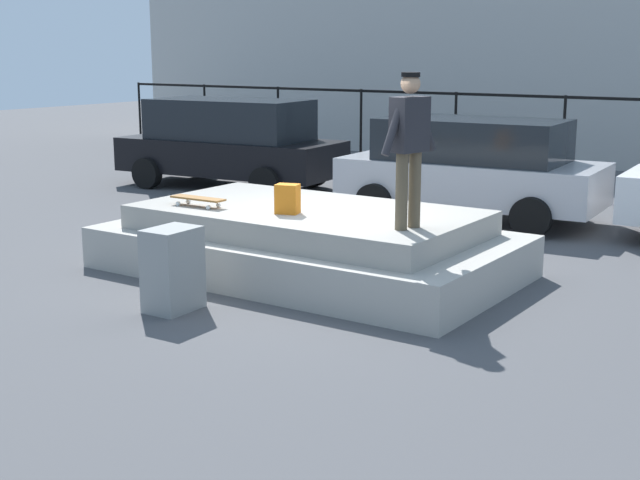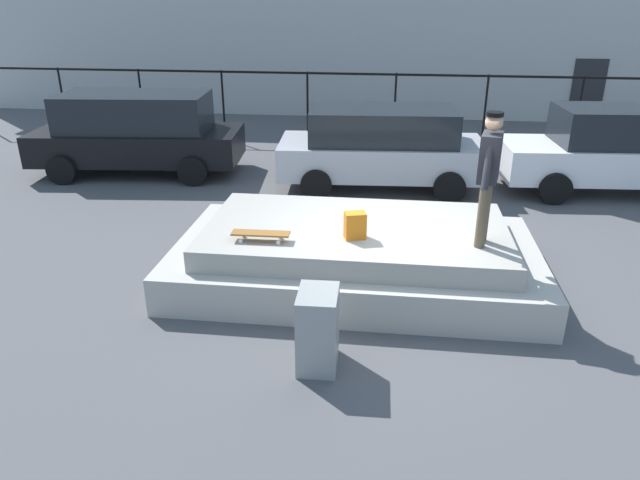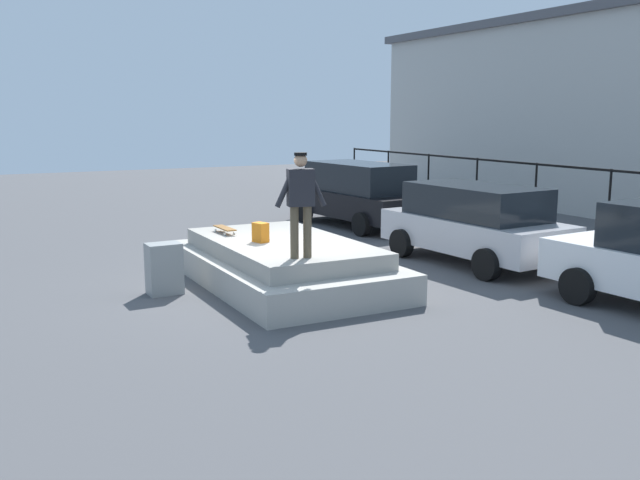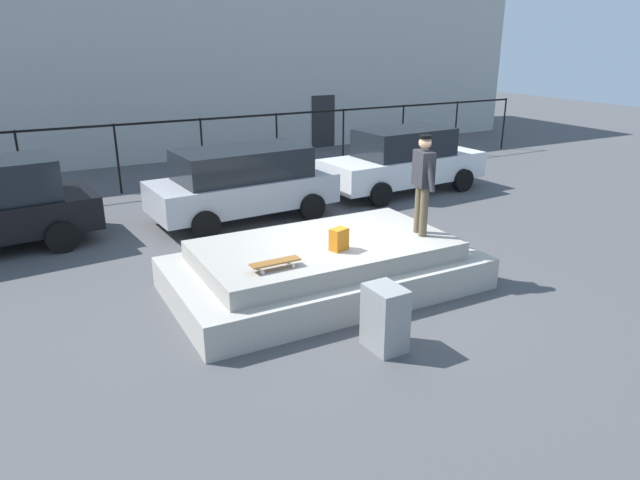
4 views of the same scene
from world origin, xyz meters
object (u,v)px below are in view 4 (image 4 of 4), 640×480
object	(u,v)px
car_white_sedan_far	(403,160)
utility_box	(385,318)
backpack	(339,239)
skateboard	(275,262)
skateboarder	(423,178)
car_silver_hatchback_mid	(243,182)

from	to	relation	value
car_white_sedan_far	utility_box	size ratio (longest dim) A/B	5.21
backpack	utility_box	bearing A→B (deg)	-115.37
skateboard	car_white_sedan_far	xyz separation A→B (m)	(6.37, 5.50, -0.05)
utility_box	skateboard	bearing A→B (deg)	121.07
car_white_sedan_far	utility_box	xyz separation A→B (m)	(-5.40, -7.01, -0.43)
skateboarder	car_silver_hatchback_mid	distance (m)	5.20
car_silver_hatchback_mid	car_white_sedan_far	world-z (taller)	car_white_sedan_far
skateboarder	skateboard	size ratio (longest dim) A/B	2.22
backpack	car_silver_hatchback_mid	world-z (taller)	car_silver_hatchback_mid
car_silver_hatchback_mid	utility_box	bearing A→B (deg)	-94.30
skateboarder	car_silver_hatchback_mid	xyz separation A→B (m)	(-1.45, 4.90, -0.95)
skateboarder	skateboard	xyz separation A→B (m)	(-2.92, -0.28, -0.91)
car_white_sedan_far	car_silver_hatchback_mid	bearing A→B (deg)	-176.28
utility_box	backpack	bearing A→B (deg)	79.48
skateboard	car_silver_hatchback_mid	world-z (taller)	car_silver_hatchback_mid
skateboarder	skateboard	bearing A→B (deg)	-174.62
car_white_sedan_far	skateboarder	bearing A→B (deg)	-123.41
skateboard	car_white_sedan_far	size ratio (longest dim) A/B	0.16
skateboarder	utility_box	size ratio (longest dim) A/B	1.88
skateboarder	utility_box	distance (m)	3.00
skateboard	utility_box	distance (m)	1.87
utility_box	car_white_sedan_far	bearing A→B (deg)	50.85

